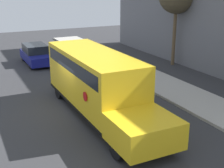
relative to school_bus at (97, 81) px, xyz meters
name	(u,v)px	position (x,y,z in m)	size (l,w,h in m)	color
ground_plane	(77,108)	(-1.07, -0.71, -1.78)	(60.00, 60.00, 0.00)	#333335
sidewalk_strip	(175,90)	(-1.07, 5.79, -1.71)	(44.00, 3.00, 0.15)	#B2ADA3
school_bus	(97,81)	(0.00, 0.00, 0.00)	(9.96, 2.57, 3.16)	yellow
parked_car	(36,54)	(-11.98, -0.35, -1.00)	(4.66, 1.86, 1.59)	navy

